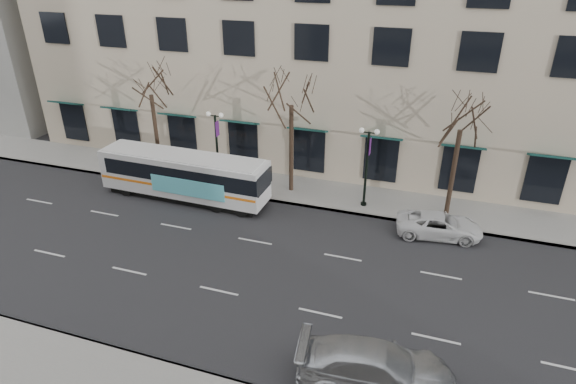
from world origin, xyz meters
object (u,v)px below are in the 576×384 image
at_px(tree_far_mid, 291,90).
at_px(city_bus, 185,175).
at_px(tree_far_right, 463,114).
at_px(lamp_post_left, 217,145).
at_px(white_pickup, 439,225).
at_px(lamp_post_right, 367,164).
at_px(tree_far_left, 149,81).
at_px(silver_car, 376,367).

height_order(tree_far_mid, city_bus, tree_far_mid).
xyz_separation_m(tree_far_right, lamp_post_left, (-14.99, -0.60, -3.48)).
distance_m(tree_far_right, white_pickup, 6.33).
relative_size(lamp_post_left, lamp_post_right, 1.00).
bearing_deg(lamp_post_right, white_pickup, -23.37).
relative_size(tree_far_right, city_bus, 0.72).
bearing_deg(tree_far_mid, tree_far_left, -180.00).
xyz_separation_m(tree_far_left, tree_far_right, (20.00, 0.00, -0.28)).
bearing_deg(lamp_post_left, tree_far_right, 2.29).
relative_size(lamp_post_right, white_pickup, 1.10).
distance_m(silver_car, white_pickup, 11.76).
distance_m(tree_far_left, tree_far_mid, 10.00).
height_order(tree_far_left, tree_far_mid, tree_far_mid).
relative_size(tree_far_mid, lamp_post_left, 1.64).
distance_m(lamp_post_right, silver_car, 14.11).
xyz_separation_m(lamp_post_right, silver_car, (2.93, -13.64, -2.10)).
bearing_deg(lamp_post_left, city_bus, -116.26).
bearing_deg(tree_far_mid, silver_car, -60.86).
height_order(tree_far_mid, silver_car, tree_far_mid).
xyz_separation_m(tree_far_mid, tree_far_right, (10.00, -0.00, -0.48)).
xyz_separation_m(tree_far_right, lamp_post_right, (-4.99, -0.60, -3.48)).
bearing_deg(white_pickup, lamp_post_left, 74.88).
height_order(tree_far_right, silver_car, tree_far_right).
xyz_separation_m(tree_far_left, lamp_post_left, (5.01, -0.60, -3.75)).
bearing_deg(tree_far_right, tree_far_mid, 180.00).
bearing_deg(silver_car, white_pickup, -16.09).
xyz_separation_m(tree_far_mid, lamp_post_left, (-4.99, -0.60, -3.96)).
height_order(silver_car, white_pickup, silver_car).
relative_size(tree_far_left, city_bus, 0.75).
relative_size(tree_far_mid, city_bus, 0.76).
distance_m(tree_far_right, lamp_post_right, 6.11).
xyz_separation_m(city_bus, silver_car, (14.12, -11.23, -0.80)).
bearing_deg(lamp_post_left, silver_car, -46.53).
bearing_deg(tree_far_left, tree_far_mid, 0.00).
height_order(lamp_post_left, silver_car, lamp_post_left).
distance_m(city_bus, silver_car, 18.06).
height_order(city_bus, silver_car, city_bus).
height_order(lamp_post_right, silver_car, lamp_post_right).
distance_m(tree_far_left, silver_car, 23.64).
distance_m(tree_far_left, white_pickup, 20.71).
bearing_deg(city_bus, lamp_post_left, 65.00).
bearing_deg(lamp_post_left, lamp_post_right, 0.00).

